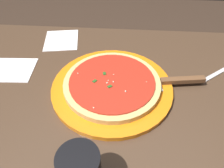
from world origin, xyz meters
The scene contains 6 objects.
restaurant_table centered at (0.00, 0.00, 0.61)m, with size 1.13×0.73×0.75m.
serving_plate centered at (-0.04, -0.03, 0.76)m, with size 0.35×0.35×0.01m, color orange.
pizza centered at (-0.04, -0.03, 0.77)m, with size 0.27×0.27×0.02m.
pizza_server centered at (-0.20, -0.05, 0.77)m, with size 0.22×0.08×0.01m.
napkin_folded_right centered at (0.17, -0.27, 0.75)m, with size 0.12×0.14×0.00m, color white.
napkin_loose_left centered at (0.29, -0.09, 0.75)m, with size 0.14×0.12×0.00m, color white.
Camera 1 is at (-0.07, 0.41, 1.20)m, focal length 34.58 mm.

